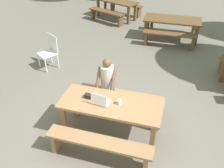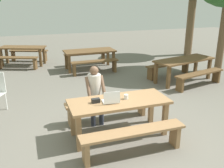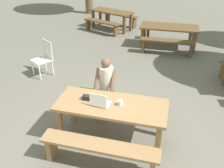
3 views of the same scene
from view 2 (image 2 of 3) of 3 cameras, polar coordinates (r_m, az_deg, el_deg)
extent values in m
plane|color=slate|center=(5.10, 1.50, -11.30)|extent=(30.00, 30.00, 0.00)
cube|color=#9E754C|center=(4.79, 1.58, -3.97)|extent=(1.89, 0.78, 0.05)
cube|color=#9E754C|center=(4.49, -7.50, -10.99)|extent=(0.09, 0.09, 0.68)
cube|color=#9E754C|center=(5.05, 11.84, -7.70)|extent=(0.09, 0.09, 0.68)
cube|color=#9E754C|center=(4.99, -8.88, -7.80)|extent=(0.09, 0.09, 0.68)
cube|color=#9E754C|center=(5.50, 8.80, -5.20)|extent=(0.09, 0.09, 0.68)
cube|color=#9E754C|center=(4.32, 4.84, -10.62)|extent=(1.85, 0.30, 0.05)
cube|color=#9E754C|center=(4.22, -5.93, -15.14)|extent=(0.08, 0.24, 0.42)
cube|color=#9E754C|center=(4.80, 14.00, -11.16)|extent=(0.08, 0.24, 0.42)
cube|color=#9E754C|center=(5.49, -1.00, -3.84)|extent=(1.85, 0.30, 0.05)
cube|color=#9E754C|center=(5.42, -9.38, -7.16)|extent=(0.08, 0.24, 0.42)
cube|color=#9E754C|center=(5.87, 6.71, -4.88)|extent=(0.08, 0.24, 0.42)
cube|color=white|center=(4.70, -0.36, -3.92)|extent=(0.32, 0.25, 0.02)
cube|color=white|center=(4.55, -0.02, -3.12)|extent=(0.30, 0.06, 0.22)
cube|color=black|center=(4.56, -0.04, -3.08)|extent=(0.28, 0.05, 0.20)
cube|color=black|center=(4.66, -3.69, -3.76)|extent=(0.15, 0.09, 0.08)
cylinder|color=white|center=(4.83, 3.20, -2.88)|extent=(0.08, 0.08, 0.09)
cylinder|color=#333847|center=(5.33, -4.27, -7.13)|extent=(0.10, 0.10, 0.46)
cylinder|color=#333847|center=(5.37, -2.41, -6.87)|extent=(0.10, 0.10, 0.46)
cube|color=#333847|center=(5.32, -3.66, -3.96)|extent=(0.28, 0.28, 0.12)
cylinder|color=silver|center=(5.29, -3.99, -0.57)|extent=(0.27, 0.27, 0.53)
cylinder|color=brown|center=(5.15, -5.39, -0.82)|extent=(0.07, 0.32, 0.41)
cylinder|color=brown|center=(5.23, -2.04, -0.45)|extent=(0.07, 0.32, 0.41)
sphere|color=brown|center=(5.18, -4.07, 3.05)|extent=(0.18, 0.18, 0.18)
cylinder|color=white|center=(6.59, -22.80, -3.61)|extent=(0.04, 0.04, 0.42)
cube|color=brown|center=(10.65, -19.61, 7.79)|extent=(1.87, 1.27, 0.05)
cube|color=brown|center=(10.82, -23.67, 5.47)|extent=(0.12, 0.12, 0.68)
cube|color=brown|center=(10.24, -15.83, 5.66)|extent=(0.12, 0.12, 0.68)
cube|color=brown|center=(11.23, -22.65, 6.06)|extent=(0.12, 0.12, 0.68)
cube|color=brown|center=(10.67, -15.07, 6.25)|extent=(0.12, 0.12, 0.68)
cube|color=brown|center=(10.12, -20.76, 5.58)|extent=(1.57, 0.86, 0.05)
cube|color=brown|center=(9.92, -16.96, 4.36)|extent=(0.16, 0.25, 0.42)
cube|color=brown|center=(11.28, -18.29, 7.13)|extent=(1.57, 0.86, 0.05)
cube|color=brown|center=(11.58, -21.36, 5.90)|extent=(0.16, 0.25, 0.42)
cube|color=brown|center=(11.10, -14.84, 6.06)|extent=(0.16, 0.25, 0.42)
cube|color=brown|center=(8.33, 16.00, 5.28)|extent=(2.14, 1.19, 0.05)
cube|color=brown|center=(7.60, 12.62, 1.42)|extent=(0.11, 0.11, 0.68)
cube|color=brown|center=(8.94, 21.05, 3.23)|extent=(0.11, 0.11, 0.68)
cube|color=brown|center=(7.98, 9.87, 2.45)|extent=(0.11, 0.11, 0.68)
cube|color=brown|center=(9.26, 18.37, 4.06)|extent=(0.11, 0.11, 0.68)
cube|color=brown|center=(8.00, 19.21, 2.32)|extent=(1.84, 0.70, 0.05)
cube|color=brown|center=(7.47, 15.08, -0.21)|extent=(0.13, 0.25, 0.40)
cube|color=brown|center=(8.69, 22.45, 1.66)|extent=(0.13, 0.25, 0.40)
cube|color=brown|center=(8.83, 12.75, 4.42)|extent=(1.84, 0.70, 0.05)
cube|color=brown|center=(8.35, 8.66, 2.26)|extent=(0.13, 0.25, 0.40)
cube|color=brown|center=(9.46, 16.18, 3.69)|extent=(0.13, 0.25, 0.40)
cube|color=brown|center=(9.46, -5.09, 7.44)|extent=(1.88, 0.87, 0.05)
cube|color=brown|center=(9.06, -9.58, 4.41)|extent=(0.09, 0.09, 0.67)
cube|color=brown|center=(9.49, 0.35, 5.33)|extent=(0.09, 0.09, 0.67)
cube|color=brown|center=(9.67, -10.31, 5.29)|extent=(0.09, 0.09, 0.67)
cube|color=brown|center=(10.07, -0.93, 6.14)|extent=(0.09, 0.09, 0.67)
cube|color=brown|center=(8.89, -3.92, 5.13)|extent=(1.68, 0.33, 0.05)
cube|color=brown|center=(8.78, -8.52, 3.19)|extent=(0.08, 0.24, 0.43)
cube|color=brown|center=(9.17, 0.55, 4.08)|extent=(0.08, 0.24, 0.43)
cube|color=brown|center=(10.14, -6.04, 6.79)|extent=(1.68, 0.33, 0.05)
cube|color=brown|center=(10.04, -10.09, 5.10)|extent=(0.08, 0.24, 0.43)
cube|color=brown|center=(10.39, -2.03, 5.84)|extent=(0.08, 0.24, 0.43)
cylinder|color=brown|center=(9.96, 23.71, 10.55)|extent=(0.26, 0.26, 2.76)
cylinder|color=brown|center=(12.37, 17.29, 13.06)|extent=(0.34, 0.34, 2.95)
camera|label=1|loc=(2.89, 64.41, 30.40)|focal=40.27mm
camera|label=3|loc=(2.64, 59.50, 22.44)|focal=40.27mm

